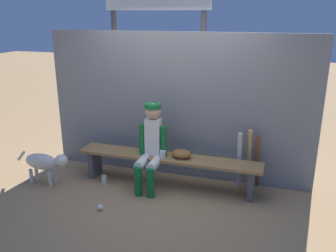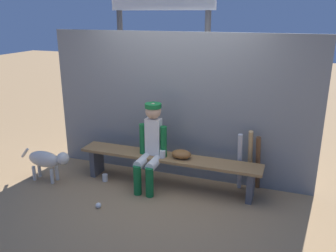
# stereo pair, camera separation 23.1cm
# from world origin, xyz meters

# --- Properties ---
(ground_plane) EXTENTS (30.00, 30.00, 0.00)m
(ground_plane) POSITION_xyz_m (0.00, 0.00, 0.00)
(ground_plane) COLOR #9E7A51
(chainlink_fence) EXTENTS (3.98, 0.03, 2.16)m
(chainlink_fence) POSITION_xyz_m (0.00, 0.41, 1.08)
(chainlink_fence) COLOR slate
(chainlink_fence) RESTS_ON ground_plane
(dugout_bench) EXTENTS (2.64, 0.36, 0.46)m
(dugout_bench) POSITION_xyz_m (0.00, 0.00, 0.36)
(dugout_bench) COLOR olive
(dugout_bench) RESTS_ON ground_plane
(player_seated) EXTENTS (0.41, 0.55, 1.22)m
(player_seated) POSITION_xyz_m (-0.22, -0.11, 0.66)
(player_seated) COLOR silver
(player_seated) RESTS_ON ground_plane
(baseball_glove) EXTENTS (0.28, 0.20, 0.12)m
(baseball_glove) POSITION_xyz_m (0.20, 0.00, 0.52)
(baseball_glove) COLOR brown
(baseball_glove) RESTS_ON dugout_bench
(bat_aluminum_silver) EXTENTS (0.09, 0.19, 0.85)m
(bat_aluminum_silver) POSITION_xyz_m (0.98, 0.24, 0.43)
(bat_aluminum_silver) COLOR #B7B7BC
(bat_aluminum_silver) RESTS_ON ground_plane
(bat_wood_tan) EXTENTS (0.08, 0.26, 0.89)m
(bat_wood_tan) POSITION_xyz_m (1.11, 0.33, 0.45)
(bat_wood_tan) COLOR tan
(bat_wood_tan) RESTS_ON ground_plane
(bat_wood_dark) EXTENTS (0.10, 0.23, 0.82)m
(bat_wood_dark) POSITION_xyz_m (1.22, 0.31, 0.41)
(bat_wood_dark) COLOR brown
(bat_wood_dark) RESTS_ON ground_plane
(baseball) EXTENTS (0.07, 0.07, 0.07)m
(baseball) POSITION_xyz_m (-0.63, -0.89, 0.04)
(baseball) COLOR white
(baseball) RESTS_ON ground_plane
(cup_on_ground) EXTENTS (0.08, 0.08, 0.11)m
(cup_on_ground) POSITION_xyz_m (-0.93, -0.18, 0.06)
(cup_on_ground) COLOR silver
(cup_on_ground) RESTS_ON ground_plane
(cup_on_bench) EXTENTS (0.08, 0.08, 0.11)m
(cup_on_bench) POSITION_xyz_m (-0.05, -0.08, 0.52)
(cup_on_bench) COLOR silver
(cup_on_bench) RESTS_ON dugout_bench
(scoreboard) EXTENTS (2.12, 0.27, 3.66)m
(scoreboard) POSITION_xyz_m (-0.61, 1.52, 2.56)
(scoreboard) COLOR #3F3F42
(scoreboard) RESTS_ON ground_plane
(dog) EXTENTS (0.84, 0.20, 0.49)m
(dog) POSITION_xyz_m (-1.73, -0.46, 0.34)
(dog) COLOR beige
(dog) RESTS_ON ground_plane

